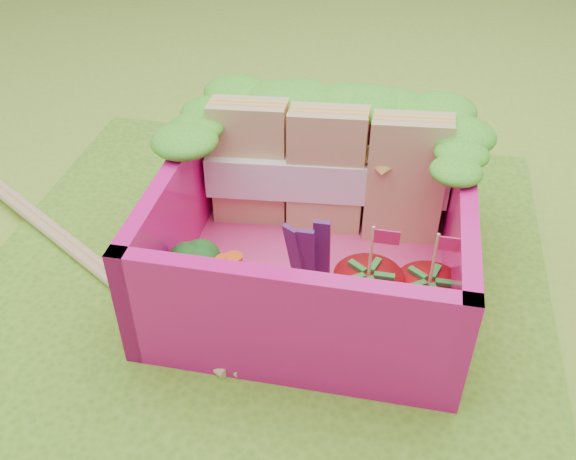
% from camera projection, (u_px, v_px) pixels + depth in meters
% --- Properties ---
extents(ground, '(14.00, 14.00, 0.00)m').
position_uv_depth(ground, '(262.00, 278.00, 3.00)').
color(ground, '#8AB031').
rests_on(ground, ground).
extents(placemat, '(2.60, 2.60, 0.03)m').
position_uv_depth(placemat, '(262.00, 275.00, 3.00)').
color(placemat, '#5D9A22').
rests_on(placemat, ground).
extents(bento_floor, '(1.30, 1.30, 0.05)m').
position_uv_depth(bento_floor, '(313.00, 271.00, 2.96)').
color(bento_floor, '#EB3C87').
rests_on(bento_floor, placemat).
extents(bento_box, '(1.30, 1.30, 0.55)m').
position_uv_depth(bento_box, '(314.00, 229.00, 2.80)').
color(bento_box, '#EF1488').
rests_on(bento_box, placemat).
extents(lettuce_ruffle, '(1.43, 0.77, 0.11)m').
position_uv_depth(lettuce_ruffle, '(333.00, 110.00, 2.97)').
color(lettuce_ruffle, '#3E971B').
rests_on(lettuce_ruffle, bento_box).
extents(sandwich_stack, '(1.14, 0.28, 0.63)m').
position_uv_depth(sandwich_stack, '(328.00, 172.00, 3.01)').
color(sandwich_stack, tan).
rests_on(sandwich_stack, bento_floor).
extents(broccoli, '(0.31, 0.31, 0.26)m').
position_uv_depth(broccoli, '(190.00, 271.00, 2.65)').
color(broccoli, '#569749').
rests_on(broccoli, bento_floor).
extents(carrot_sticks, '(0.11, 0.08, 0.28)m').
position_uv_depth(carrot_sticks, '(231.00, 282.00, 2.66)').
color(carrot_sticks, '#FF6015').
rests_on(carrot_sticks, bento_floor).
extents(purple_wedges, '(0.17, 0.11, 0.38)m').
position_uv_depth(purple_wedges, '(308.00, 256.00, 2.71)').
color(purple_wedges, '#3F164E').
rests_on(purple_wedges, bento_floor).
extents(strawberry_left, '(0.28, 0.28, 0.52)m').
position_uv_depth(strawberry_left, '(366.00, 300.00, 2.57)').
color(strawberry_left, '#B60B25').
rests_on(strawberry_left, bento_floor).
extents(strawberry_right, '(0.26, 0.26, 0.50)m').
position_uv_depth(strawberry_right, '(425.00, 306.00, 2.55)').
color(strawberry_right, '#B60B25').
rests_on(strawberry_right, bento_floor).
extents(snap_peas, '(0.98, 0.56, 0.05)m').
position_uv_depth(snap_peas, '(363.00, 308.00, 2.70)').
color(snap_peas, '#60C33D').
rests_on(snap_peas, bento_floor).
extents(chopsticks, '(1.95, 1.22, 0.05)m').
position_uv_depth(chopsticks, '(76.00, 250.00, 3.08)').
color(chopsticks, '#E3B37D').
rests_on(chopsticks, placemat).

